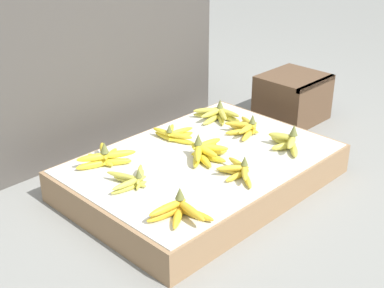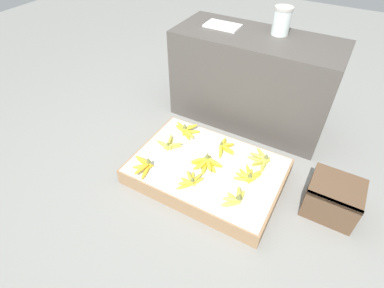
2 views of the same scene
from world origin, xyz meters
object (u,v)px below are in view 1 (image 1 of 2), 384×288
Objects in this scene: banana_bunch_front_midright at (287,142)px; banana_bunch_back_midright at (218,114)px; banana_bunch_back_midleft at (174,134)px; banana_bunch_middle_midright at (246,128)px; banana_bunch_middle_left at (132,180)px; banana_bunch_middle_midleft at (205,152)px; banana_bunch_front_left at (179,211)px; banana_bunch_front_midleft at (239,171)px; banana_bunch_back_left at (105,157)px; wooden_crate at (293,98)px.

banana_bunch_back_midright is at bearing 86.49° from banana_bunch_front_midright.
banana_bunch_middle_midright is at bearing -34.23° from banana_bunch_back_midleft.
banana_bunch_middle_left is 0.92× the size of banana_bunch_middle_midleft.
banana_bunch_front_left is 0.91× the size of banana_bunch_front_midright.
banana_bunch_front_midleft is at bearing -144.31° from banana_bunch_middle_midright.
banana_bunch_middle_left is at bearing -164.43° from banana_bunch_back_midright.
banana_bunch_back_midleft is at bearing 123.41° from banana_bunch_front_midright.
banana_bunch_front_left reaches higher than banana_bunch_back_midright.
banana_bunch_back_left is (-0.66, 0.23, 0.00)m from banana_bunch_middle_midright.
banana_bunch_middle_midleft is at bearing -38.44° from banana_bunch_back_left.
banana_bunch_middle_midleft is at bearing -173.30° from banana_bunch_middle_midright.
banana_bunch_middle_midleft reaches higher than banana_bunch_middle_midright.
banana_bunch_front_left reaches higher than banana_bunch_back_midleft.
banana_bunch_front_left reaches higher than banana_bunch_front_midleft.
banana_bunch_middle_left is (-0.35, 0.25, -0.00)m from banana_bunch_front_midleft.
banana_bunch_back_midright is (0.69, -0.02, -0.00)m from banana_bunch_back_left.
banana_bunch_front_midleft is 1.15× the size of banana_bunch_middle_midright.
banana_bunch_back_midright is (0.03, 0.45, -0.00)m from banana_bunch_front_midright.
banana_bunch_front_midright is at bearing -35.20° from banana_bunch_back_left.
banana_bunch_back_midleft is (0.44, 0.49, -0.00)m from banana_bunch_front_left.
banana_bunch_middle_midleft is 0.96× the size of banana_bunch_back_left.
banana_bunch_front_left is 0.80× the size of banana_bunch_back_midright.
banana_bunch_middle_midleft is (0.37, -0.04, 0.01)m from banana_bunch_middle_left.
banana_bunch_middle_left is at bearing 144.26° from banana_bunch_front_midleft.
banana_bunch_front_left reaches higher than banana_bunch_middle_left.
banana_bunch_middle_midleft is at bearing -99.61° from banana_bunch_back_midleft.
banana_bunch_front_midleft is 0.87× the size of banana_bunch_back_left.
banana_bunch_middle_midright is 0.80× the size of banana_bunch_back_midright.
banana_bunch_front_left is 1.00× the size of banana_bunch_middle_midright.
wooden_crate is 1.38m from banana_bunch_front_left.
banana_bunch_middle_left is at bearing -174.27° from wooden_crate.
banana_bunch_middle_left is at bearing 160.70° from banana_bunch_front_midright.
banana_bunch_back_midright is at bearing 50.62° from banana_bunch_front_midleft.
banana_bunch_middle_midleft is at bearing 148.40° from banana_bunch_front_midright.
banana_bunch_front_midright reaches higher than banana_bunch_middle_midleft.
banana_bunch_front_left is (-1.31, -0.43, 0.04)m from wooden_crate.
banana_bunch_front_midright is at bearing 4.18° from banana_bunch_front_left.
banana_bunch_middle_left is (0.03, 0.30, -0.01)m from banana_bunch_front_left.
wooden_crate is at bearing -4.37° from banana_bunch_back_left.
banana_bunch_middle_midleft is at bearing -145.49° from banana_bunch_back_midright.
banana_bunch_front_midleft is at bearing -35.74° from banana_bunch_middle_left.
wooden_crate is 0.92m from banana_bunch_middle_midleft.
banana_bunch_back_midleft is (-0.87, 0.06, 0.04)m from wooden_crate.
banana_bunch_middle_midright reaches higher than banana_bunch_middle_left.
banana_bunch_back_left is at bearing 141.56° from banana_bunch_middle_midleft.
banana_bunch_back_midleft is at bearing 82.61° from banana_bunch_front_midleft.
banana_bunch_back_left reaches higher than banana_bunch_front_midleft.
banana_bunch_front_midright reaches higher than banana_bunch_front_midleft.
banana_bunch_front_left is 0.85× the size of banana_bunch_middle_left.
banana_bunch_front_midright is at bearing -31.60° from banana_bunch_middle_midleft.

